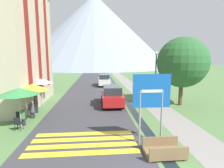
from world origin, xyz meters
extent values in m
plane|color=#517542|center=(0.00, 20.00, 0.00)|extent=(160.00, 160.00, 0.00)
cube|color=#38383D|center=(-2.50, 30.00, 0.00)|extent=(6.40, 60.00, 0.01)
cube|color=gray|center=(3.60, 30.00, 0.00)|extent=(2.20, 60.00, 0.01)
cube|color=black|center=(1.20, 30.00, 0.00)|extent=(0.60, 60.00, 0.00)
cube|color=yellow|center=(-2.50, 2.87, 0.01)|extent=(5.44, 0.44, 0.01)
cube|color=yellow|center=(-2.50, 3.57, 0.01)|extent=(5.44, 0.44, 0.01)
cube|color=yellow|center=(-2.50, 4.27, 0.01)|extent=(5.44, 0.44, 0.01)
cube|color=yellow|center=(-2.50, 4.97, 0.01)|extent=(5.44, 0.44, 0.01)
cone|color=gray|center=(-2.52, 81.86, 16.89)|extent=(71.34, 71.34, 33.77)
cube|color=#BCAD93|center=(-9.40, 12.00, 5.90)|extent=(4.80, 9.20, 11.80)
cube|color=maroon|center=(-6.97, 9.47, 5.90)|extent=(0.06, 0.70, 8.85)
cube|color=maroon|center=(-6.97, 12.00, 5.90)|extent=(0.06, 0.70, 8.85)
cube|color=maroon|center=(-6.97, 14.53, 5.90)|extent=(0.06, 0.70, 8.85)
cylinder|color=gray|center=(0.37, 3.59, 1.39)|extent=(0.10, 0.10, 2.78)
cylinder|color=gray|center=(1.50, 3.59, 1.39)|extent=(0.10, 0.10, 2.78)
cube|color=#1451AD|center=(0.93, 3.57, 2.73)|extent=(1.90, 0.05, 1.68)
cube|color=white|center=(0.93, 3.54, 2.73)|extent=(1.05, 0.02, 0.14)
cube|color=brown|center=(1.20, 2.36, 0.14)|extent=(1.70, 1.10, 0.12)
cube|color=brown|center=(1.20, 1.85, 0.43)|extent=(1.70, 0.08, 0.45)
cube|color=brown|center=(1.20, 2.87, 0.43)|extent=(1.70, 0.08, 0.45)
cube|color=brown|center=(0.43, 2.36, 0.04)|extent=(0.16, 0.99, 0.08)
cube|color=brown|center=(1.97, 2.36, 0.04)|extent=(0.16, 0.99, 0.08)
cube|color=#A31919|center=(-0.40, 10.99, 0.72)|extent=(1.81, 4.03, 0.84)
cube|color=#23282D|center=(-0.40, 10.79, 1.48)|extent=(1.54, 2.22, 0.68)
cylinder|color=black|center=(-1.27, 12.24, 0.30)|extent=(0.18, 0.60, 0.60)
cylinder|color=black|center=(0.47, 12.24, 0.30)|extent=(0.18, 0.60, 0.60)
cylinder|color=black|center=(-1.27, 9.74, 0.30)|extent=(0.18, 0.60, 0.60)
cylinder|color=black|center=(0.47, 9.74, 0.30)|extent=(0.18, 0.60, 0.60)
cube|color=silver|center=(-0.64, 22.47, 0.72)|extent=(1.75, 3.90, 0.84)
cube|color=#23282D|center=(-0.64, 22.27, 1.48)|extent=(1.48, 2.15, 0.68)
cylinder|color=black|center=(-1.48, 23.68, 0.30)|extent=(0.18, 0.60, 0.60)
cylinder|color=black|center=(0.19, 23.68, 0.30)|extent=(0.18, 0.60, 0.60)
cylinder|color=black|center=(-1.48, 21.26, 0.30)|extent=(0.18, 0.60, 0.60)
cylinder|color=black|center=(0.19, 21.26, 0.30)|extent=(0.18, 0.60, 0.60)
cube|color=black|center=(-6.91, 7.05, 0.45)|extent=(0.40, 0.40, 0.04)
cube|color=black|center=(-6.91, 6.87, 0.65)|extent=(0.40, 0.04, 0.40)
cylinder|color=black|center=(-7.08, 7.22, 0.23)|extent=(0.03, 0.03, 0.45)
cylinder|color=black|center=(-6.74, 7.22, 0.23)|extent=(0.03, 0.03, 0.45)
cylinder|color=black|center=(-7.08, 6.88, 0.23)|extent=(0.03, 0.03, 0.45)
cylinder|color=black|center=(-6.74, 6.88, 0.23)|extent=(0.03, 0.03, 0.45)
cube|color=black|center=(-6.83, 8.74, 0.45)|extent=(0.40, 0.40, 0.04)
cube|color=black|center=(-6.83, 8.56, 0.65)|extent=(0.40, 0.04, 0.40)
cylinder|color=black|center=(-7.00, 8.91, 0.23)|extent=(0.03, 0.03, 0.45)
cylinder|color=black|center=(-6.66, 8.91, 0.23)|extent=(0.03, 0.03, 0.45)
cylinder|color=black|center=(-7.00, 8.57, 0.23)|extent=(0.03, 0.03, 0.45)
cylinder|color=black|center=(-6.66, 8.57, 0.23)|extent=(0.03, 0.03, 0.45)
cube|color=black|center=(-6.50, 5.82, 0.45)|extent=(0.40, 0.40, 0.04)
cube|color=black|center=(-6.50, 5.64, 0.65)|extent=(0.40, 0.04, 0.40)
cylinder|color=black|center=(-6.67, 5.99, 0.23)|extent=(0.03, 0.03, 0.45)
cylinder|color=black|center=(-6.33, 5.99, 0.23)|extent=(0.03, 0.03, 0.45)
cylinder|color=black|center=(-6.67, 5.65, 0.23)|extent=(0.03, 0.03, 0.45)
cylinder|color=black|center=(-6.33, 5.65, 0.23)|extent=(0.03, 0.03, 0.45)
cylinder|color=#B7B2A8|center=(-6.63, 6.41, 1.20)|extent=(0.06, 0.06, 2.40)
cone|color=#338442|center=(-6.63, 6.41, 2.30)|extent=(2.45, 2.45, 0.42)
cylinder|color=#B7B2A8|center=(-6.66, 8.90, 1.12)|extent=(0.06, 0.06, 2.24)
cone|color=yellow|center=(-6.66, 8.90, 2.14)|extent=(2.32, 2.32, 0.50)
cylinder|color=#B7B2A8|center=(-6.78, 11.57, 1.19)|extent=(0.06, 0.06, 2.38)
cone|color=silver|center=(-6.78, 11.57, 2.28)|extent=(1.90, 1.90, 0.41)
cylinder|color=#282833|center=(-6.66, 6.60, 0.23)|extent=(0.14, 0.14, 0.46)
cylinder|color=#282833|center=(-6.48, 6.60, 0.23)|extent=(0.14, 0.14, 0.46)
cylinder|color=#386B47|center=(-6.57, 6.60, 0.74)|extent=(0.32, 0.32, 0.55)
sphere|color=tan|center=(-6.57, 6.60, 1.11)|extent=(0.22, 0.22, 0.22)
cylinder|color=#282833|center=(-6.54, 7.96, 0.23)|extent=(0.14, 0.14, 0.46)
cylinder|color=#282833|center=(-6.36, 7.96, 0.23)|extent=(0.14, 0.14, 0.46)
cylinder|color=#4C4C56|center=(-6.45, 7.96, 0.76)|extent=(0.32, 0.32, 0.61)
sphere|color=#9E755B|center=(-6.45, 7.96, 1.17)|extent=(0.22, 0.22, 0.22)
cylinder|color=#282833|center=(-6.72, 9.28, 0.49)|extent=(0.14, 0.14, 0.98)
cylinder|color=#282833|center=(-6.54, 9.28, 0.49)|extent=(0.14, 0.14, 0.98)
cylinder|color=#4C4C56|center=(-6.63, 9.28, 1.26)|extent=(0.32, 0.32, 0.56)
sphere|color=beige|center=(-6.63, 9.28, 1.64)|extent=(0.22, 0.22, 0.22)
cylinder|color=#515156|center=(3.75, 11.23, 2.32)|extent=(0.12, 0.12, 4.65)
sphere|color=silver|center=(3.75, 11.23, 4.77)|extent=(0.28, 0.28, 0.28)
cylinder|color=brown|center=(5.93, 10.50, 1.01)|extent=(0.36, 0.36, 2.03)
sphere|color=#285B2D|center=(5.93, 10.50, 3.95)|extent=(4.53, 4.53, 4.53)
camera|label=1|loc=(-1.76, -4.69, 4.34)|focal=28.00mm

